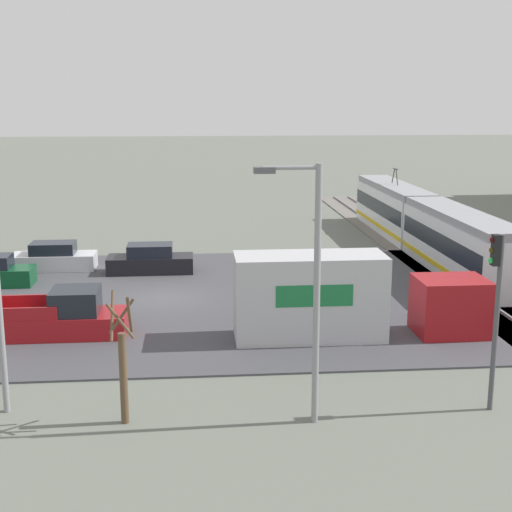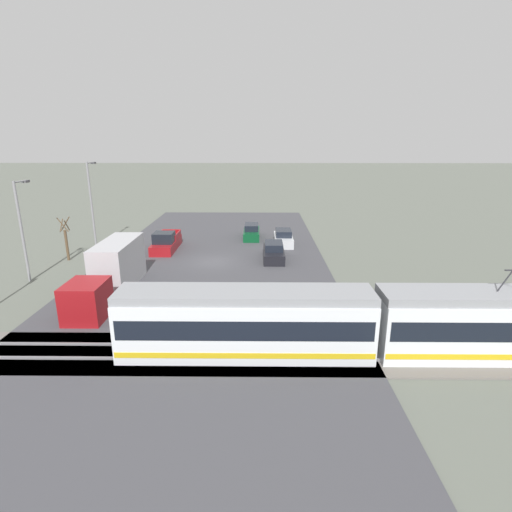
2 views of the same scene
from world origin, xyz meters
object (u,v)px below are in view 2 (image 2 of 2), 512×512
object	(u,v)px
pickup_truck	(166,243)
sedan_car_2	(283,238)
street_tree	(66,241)
box_truck	(112,271)
sedan_car_1	(274,252)
street_lamp_near_crossing	(92,200)
light_rail_tram	(375,324)
sedan_car_0	(252,232)
street_lamp_mid_block	(22,224)

from	to	relation	value
pickup_truck	sedan_car_2	world-z (taller)	pickup_truck
street_tree	pickup_truck	bearing A→B (deg)	-157.87
box_truck	pickup_truck	xyz separation A→B (m)	(-1.19, -11.61, -0.86)
sedan_car_1	street_tree	xyz separation A→B (m)	(19.09, 0.31, 1.11)
box_truck	street_tree	world-z (taller)	street_tree
box_truck	sedan_car_2	world-z (taller)	box_truck
sedan_car_1	street_lamp_near_crossing	distance (m)	18.83
light_rail_tram	pickup_truck	distance (m)	25.37
sedan_car_0	sedan_car_2	distance (m)	4.38
box_truck	street_lamp_mid_block	world-z (taller)	street_lamp_mid_block
pickup_truck	sedan_car_0	xyz separation A→B (m)	(-8.52, -5.19, -0.08)
sedan_car_2	street_lamp_mid_block	distance (m)	23.96
sedan_car_1	sedan_car_0	bearing A→B (deg)	105.04
sedan_car_2	street_lamp_near_crossing	xyz separation A→B (m)	(19.19, 1.90, 4.27)
light_rail_tram	street_lamp_near_crossing	bearing A→B (deg)	-42.59
box_truck	pickup_truck	distance (m)	11.70
pickup_truck	street_lamp_mid_block	xyz separation A→B (m)	(8.77, 8.92, 3.73)
street_lamp_near_crossing	sedan_car_1	bearing A→B (deg)	168.50
pickup_truck	street_tree	xyz separation A→B (m)	(8.34, 3.39, 1.03)
sedan_car_0	sedan_car_2	size ratio (longest dim) A/B	0.98
sedan_car_0	light_rail_tram	bearing A→B (deg)	-74.94
pickup_truck	street_lamp_near_crossing	xyz separation A→B (m)	(7.23, -0.57, 4.18)
box_truck	sedan_car_2	xyz separation A→B (m)	(-13.14, -14.08, -0.95)
sedan_car_1	street_lamp_mid_block	distance (m)	20.72
box_truck	sedan_car_1	distance (m)	14.70
street_lamp_near_crossing	street_lamp_mid_block	size ratio (longest dim) A/B	1.11
sedan_car_2	street_tree	bearing A→B (deg)	-163.89
light_rail_tram	sedan_car_1	bearing A→B (deg)	-74.93
pickup_truck	sedan_car_1	distance (m)	11.18
pickup_truck	street_lamp_near_crossing	bearing A→B (deg)	-4.54
sedan_car_2	sedan_car_0	bearing A→B (deg)	141.58
sedan_car_1	street_lamp_mid_block	xyz separation A→B (m)	(19.52, 5.84, 3.80)
light_rail_tram	street_tree	size ratio (longest dim) A/B	6.43
sedan_car_0	street_lamp_near_crossing	size ratio (longest dim) A/B	0.53
light_rail_tram	sedan_car_1	world-z (taller)	light_rail_tram
light_rail_tram	box_truck	distance (m)	18.63
sedan_car_0	street_lamp_near_crossing	distance (m)	16.96
box_truck	street_tree	bearing A→B (deg)	-48.97
box_truck	street_lamp_mid_block	bearing A→B (deg)	-19.52
sedan_car_0	sedan_car_1	size ratio (longest dim) A/B	0.97
sedan_car_2	street_lamp_mid_block	bearing A→B (deg)	-151.20
box_truck	sedan_car_1	world-z (taller)	box_truck
box_truck	sedan_car_0	bearing A→B (deg)	-120.02
sedan_car_0	street_lamp_mid_block	world-z (taller)	street_lamp_mid_block
sedan_car_0	street_lamp_near_crossing	bearing A→B (deg)	-163.65
pickup_truck	box_truck	bearing A→B (deg)	84.15
street_lamp_mid_block	street_tree	bearing A→B (deg)	-94.45
pickup_truck	sedan_car_1	bearing A→B (deg)	163.99
pickup_truck	light_rail_tram	bearing A→B (deg)	127.25
sedan_car_0	street_tree	xyz separation A→B (m)	(16.86, 8.59, 1.11)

